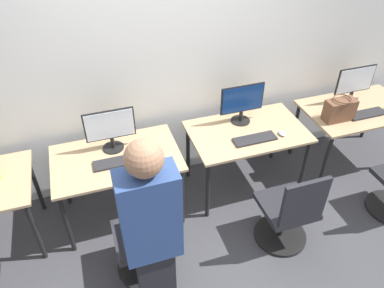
# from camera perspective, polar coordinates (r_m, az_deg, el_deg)

# --- Properties ---
(ground_plane) EXTENTS (20.00, 20.00, 0.00)m
(ground_plane) POSITION_cam_1_polar(r_m,az_deg,el_deg) (3.71, 0.70, -11.81)
(ground_plane) COLOR #3D3D42
(wall_back) EXTENTS (12.00, 0.05, 2.80)m
(wall_back) POSITION_cam_1_polar(r_m,az_deg,el_deg) (3.49, -3.67, 13.75)
(wall_back) COLOR silver
(wall_back) RESTS_ON ground_plane
(desk_left) EXTENTS (1.12, 0.71, 0.71)m
(desk_left) POSITION_cam_1_polar(r_m,az_deg,el_deg) (3.41, -11.35, -2.98)
(desk_left) COLOR tan
(desk_left) RESTS_ON ground_plane
(monitor_left) EXTENTS (0.44, 0.19, 0.40)m
(monitor_left) POSITION_cam_1_polar(r_m,az_deg,el_deg) (3.35, -12.35, 2.31)
(monitor_left) COLOR black
(monitor_left) RESTS_ON desk_left
(keyboard_left) EXTENTS (0.41, 0.14, 0.02)m
(keyboard_left) POSITION_cam_1_polar(r_m,az_deg,el_deg) (3.30, -11.31, -2.72)
(keyboard_left) COLOR #262628
(keyboard_left) RESTS_ON desk_left
(mouse_left) EXTENTS (0.06, 0.09, 0.03)m
(mouse_left) POSITION_cam_1_polar(r_m,az_deg,el_deg) (3.32, -6.71, -1.65)
(mouse_left) COLOR silver
(mouse_left) RESTS_ON desk_left
(office_chair_left) EXTENTS (0.48, 0.48, 0.88)m
(office_chair_left) POSITION_cam_1_polar(r_m,az_deg,el_deg) (3.11, -7.34, -15.14)
(office_chair_left) COLOR black
(office_chair_left) RESTS_ON ground_plane
(person_left) EXTENTS (0.36, 0.22, 1.67)m
(person_left) POSITION_cam_1_polar(r_m,az_deg,el_deg) (2.45, -6.11, -13.81)
(person_left) COLOR #232328
(person_left) RESTS_ON ground_plane
(desk_right) EXTENTS (1.12, 0.71, 0.71)m
(desk_right) POSITION_cam_1_polar(r_m,az_deg,el_deg) (3.70, 8.36, 1.08)
(desk_right) COLOR tan
(desk_right) RESTS_ON ground_plane
(monitor_right) EXTENTS (0.44, 0.19, 0.40)m
(monitor_right) POSITION_cam_1_polar(r_m,az_deg,el_deg) (3.66, 7.64, 6.29)
(monitor_right) COLOR black
(monitor_right) RESTS_ON desk_right
(keyboard_right) EXTENTS (0.41, 0.14, 0.02)m
(keyboard_right) POSITION_cam_1_polar(r_m,az_deg,el_deg) (3.54, 9.55, 0.75)
(keyboard_right) COLOR #262628
(keyboard_right) RESTS_ON desk_right
(mouse_right) EXTENTS (0.06, 0.09, 0.03)m
(mouse_right) POSITION_cam_1_polar(r_m,az_deg,el_deg) (3.65, 13.55, 1.58)
(mouse_right) COLOR silver
(mouse_right) RESTS_ON desk_right
(office_chair_right) EXTENTS (0.48, 0.48, 0.88)m
(office_chair_right) POSITION_cam_1_polar(r_m,az_deg,el_deg) (3.40, 14.50, -10.38)
(office_chair_right) COLOR black
(office_chair_right) RESTS_ON ground_plane
(desk_far_right) EXTENTS (1.12, 0.71, 0.71)m
(desk_far_right) POSITION_cam_1_polar(r_m,az_deg,el_deg) (4.35, 23.73, 4.18)
(desk_far_right) COLOR tan
(desk_far_right) RESTS_ON ground_plane
(monitor_far_right) EXTENTS (0.44, 0.19, 0.40)m
(monitor_far_right) POSITION_cam_1_polar(r_m,az_deg,el_deg) (4.31, 23.52, 8.49)
(monitor_far_right) COLOR black
(monitor_far_right) RESTS_ON desk_far_right
(keyboard_far_right) EXTENTS (0.41, 0.14, 0.02)m
(keyboard_far_right) POSITION_cam_1_polar(r_m,az_deg,el_deg) (4.23, 25.06, 4.19)
(keyboard_far_right) COLOR #262628
(keyboard_far_right) RESTS_ON desk_far_right
(handbag) EXTENTS (0.30, 0.18, 0.25)m
(handbag) POSITION_cam_1_polar(r_m,az_deg,el_deg) (3.99, 21.58, 4.90)
(handbag) COLOR brown
(handbag) RESTS_ON desk_far_right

